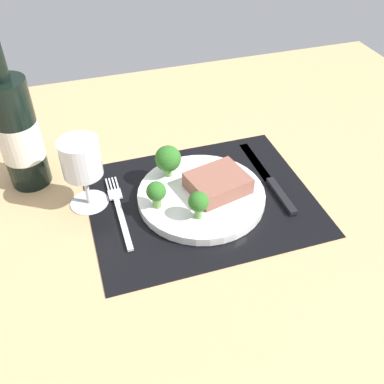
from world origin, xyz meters
The scene contains 11 objects.
ground_plane centered at (0.00, 0.00, -1.50)cm, with size 140.00×110.00×3.00cm, color tan.
placemat centered at (0.00, 0.00, 0.15)cm, with size 40.14×32.18×0.30cm, color black.
plate centered at (0.00, 0.00, 1.10)cm, with size 23.03×23.03×1.60cm, color white.
steak centered at (3.09, 0.19, 3.39)cm, with size 10.02×8.38×2.98cm, color #8C5647.
broccoli_front_edge centered at (-2.47, -5.75, 5.17)cm, with size 3.47×3.47×5.19cm.
broccoli_center centered at (-4.27, 6.61, 5.73)cm, with size 4.86×4.86×6.33cm.
broccoli_near_steak centered at (-8.44, -1.02, 5.04)cm, with size 3.41×3.41×5.09cm.
fork centered at (-14.77, 1.42, 0.55)cm, with size 2.40×19.20×0.50cm.
knife centered at (14.13, 0.53, 0.60)cm, with size 1.80×23.00×0.80cm.
wine_bottle centered at (-29.12, 15.33, 10.92)cm, with size 7.52×7.52×30.27cm.
wine_glass centered at (-19.50, 5.53, 9.17)cm, with size 6.90×6.90×13.44cm.
Camera 1 is at (-19.69, -56.33, 53.78)cm, focal length 41.16 mm.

